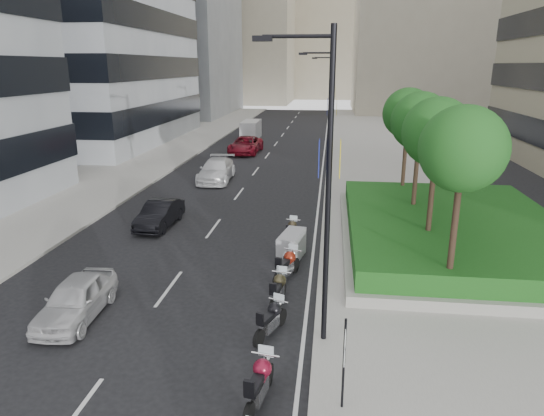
% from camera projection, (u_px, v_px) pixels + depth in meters
% --- Properties ---
extents(ground, '(160.00, 160.00, 0.00)m').
position_uv_depth(ground, '(174.00, 351.00, 14.10)').
color(ground, black).
rests_on(ground, ground).
extents(sidewalk_right, '(10.00, 100.00, 0.15)m').
position_uv_depth(sidewalk_right, '(385.00, 161.00, 41.59)').
color(sidewalk_right, '#9E9B93').
rests_on(sidewalk_right, ground).
extents(sidewalk_left, '(8.00, 100.00, 0.15)m').
position_uv_depth(sidewalk_left, '(150.00, 156.00, 44.05)').
color(sidewalk_left, '#9E9B93').
rests_on(sidewalk_left, ground).
extents(lane_edge, '(0.12, 100.00, 0.01)m').
position_uv_depth(lane_edge, '(323.00, 161.00, 42.23)').
color(lane_edge, silver).
rests_on(lane_edge, ground).
extents(lane_centre, '(0.12, 100.00, 0.01)m').
position_uv_depth(lane_centre, '(264.00, 159.00, 42.84)').
color(lane_centre, silver).
rests_on(lane_centre, ground).
extents(building_grey_far, '(22.00, 26.00, 30.00)m').
position_uv_depth(building_grey_far, '(161.00, 21.00, 79.30)').
color(building_grey_far, gray).
rests_on(building_grey_far, ground).
extents(building_cream_right, '(28.00, 24.00, 36.00)m').
position_uv_depth(building_cream_right, '(440.00, 4.00, 82.59)').
color(building_cream_right, '#B7AD93').
rests_on(building_cream_right, ground).
extents(building_cream_left, '(26.00, 24.00, 34.00)m').
position_uv_depth(building_cream_left, '(233.00, 23.00, 106.60)').
color(building_cream_left, '#B7AD93').
rests_on(building_cream_left, ground).
extents(building_cream_centre, '(30.00, 24.00, 38.00)m').
position_uv_depth(building_cream_centre, '(326.00, 20.00, 122.73)').
color(building_cream_centre, '#B7AD93').
rests_on(building_cream_centre, ground).
extents(planter, '(10.00, 14.00, 0.40)m').
position_uv_depth(planter, '(451.00, 238.00, 22.35)').
color(planter, gray).
rests_on(planter, sidewalk_right).
extents(hedge, '(9.40, 13.40, 0.80)m').
position_uv_depth(hedge, '(453.00, 225.00, 22.18)').
color(hedge, '#194614').
rests_on(hedge, planter).
extents(tree_0, '(2.80, 2.80, 6.30)m').
position_uv_depth(tree_0, '(463.00, 150.00, 15.38)').
color(tree_0, '#332319').
rests_on(tree_0, planter).
extents(tree_1, '(2.80, 2.80, 6.30)m').
position_uv_depth(tree_1, '(437.00, 133.00, 19.19)').
color(tree_1, '#332319').
rests_on(tree_1, planter).
extents(tree_2, '(2.80, 2.80, 6.30)m').
position_uv_depth(tree_2, '(420.00, 122.00, 23.00)').
color(tree_2, '#332319').
rests_on(tree_2, planter).
extents(tree_3, '(2.80, 2.80, 6.30)m').
position_uv_depth(tree_3, '(408.00, 114.00, 26.81)').
color(tree_3, '#332319').
rests_on(tree_3, planter).
extents(lamp_post_0, '(2.34, 0.45, 9.00)m').
position_uv_depth(lamp_post_0, '(323.00, 178.00, 13.14)').
color(lamp_post_0, black).
rests_on(lamp_post_0, ground).
extents(lamp_post_1, '(2.34, 0.45, 9.00)m').
position_uv_depth(lamp_post_1, '(329.00, 116.00, 29.32)').
color(lamp_post_1, black).
rests_on(lamp_post_1, ground).
extents(lamp_post_2, '(2.34, 0.45, 9.00)m').
position_uv_depth(lamp_post_2, '(331.00, 97.00, 46.46)').
color(lamp_post_2, black).
rests_on(lamp_post_2, ground).
extents(parking_sign, '(0.06, 0.32, 2.50)m').
position_uv_depth(parking_sign, '(344.00, 359.00, 11.23)').
color(parking_sign, black).
rests_on(parking_sign, ground).
extents(motorcycle_1, '(0.73, 2.19, 1.10)m').
position_uv_depth(motorcycle_1, '(259.00, 383.00, 11.75)').
color(motorcycle_1, black).
rests_on(motorcycle_1, ground).
extents(motorcycle_2, '(0.92, 1.90, 1.00)m').
position_uv_depth(motorcycle_2, '(271.00, 319.00, 14.81)').
color(motorcycle_2, black).
rests_on(motorcycle_2, ground).
extents(motorcycle_3, '(0.70, 2.08, 1.04)m').
position_uv_depth(motorcycle_3, '(278.00, 290.00, 16.72)').
color(motorcycle_3, black).
rests_on(motorcycle_3, ground).
extents(motorcycle_4, '(0.97, 2.09, 1.09)m').
position_uv_depth(motorcycle_4, '(287.00, 266.00, 18.68)').
color(motorcycle_4, black).
rests_on(motorcycle_4, ground).
extents(motorcycle_5, '(1.15, 2.08, 1.19)m').
position_uv_depth(motorcycle_5, '(292.00, 246.00, 20.61)').
color(motorcycle_5, black).
rests_on(motorcycle_5, ground).
extents(motorcycle_6, '(0.67, 2.02, 1.00)m').
position_uv_depth(motorcycle_6, '(291.00, 232.00, 22.59)').
color(motorcycle_6, black).
rests_on(motorcycle_6, ground).
extents(car_a, '(1.76, 4.00, 1.34)m').
position_uv_depth(car_a, '(76.00, 299.00, 15.82)').
color(car_a, silver).
rests_on(car_a, ground).
extents(car_b, '(1.52, 4.02, 1.31)m').
position_uv_depth(car_b, '(160.00, 214.00, 24.87)').
color(car_b, black).
rests_on(car_b, ground).
extents(car_c, '(2.38, 5.41, 1.55)m').
position_uv_depth(car_c, '(217.00, 170.00, 34.77)').
color(car_c, silver).
rests_on(car_c, ground).
extents(car_d, '(2.81, 5.70, 1.56)m').
position_uv_depth(car_d, '(245.00, 145.00, 45.66)').
color(car_d, maroon).
rests_on(car_d, ground).
extents(delivery_van, '(1.83, 4.73, 1.98)m').
position_uv_depth(delivery_van, '(251.00, 130.00, 54.72)').
color(delivery_van, silver).
rests_on(delivery_van, ground).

